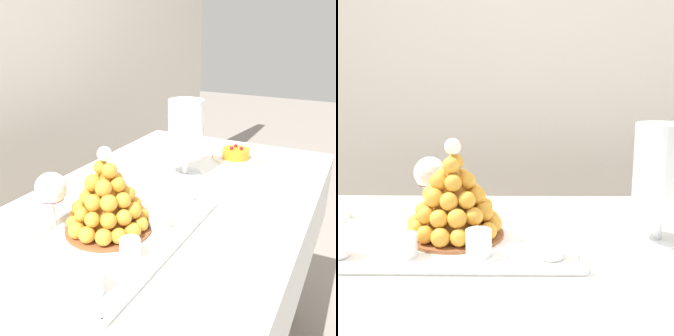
{
  "view_description": "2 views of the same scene",
  "coord_description": "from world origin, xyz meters",
  "views": [
    {
      "loc": [
        -0.98,
        -0.5,
        1.3
      ],
      "look_at": [
        -0.05,
        -0.03,
        0.9
      ],
      "focal_mm": 42.14,
      "sensor_mm": 36.0,
      "label": 1
    },
    {
      "loc": [
        -0.12,
        -0.95,
        1.16
      ],
      "look_at": [
        -0.14,
        0.0,
        0.96
      ],
      "focal_mm": 49.43,
      "sensor_mm": 36.0,
      "label": 2
    }
  ],
  "objects": [
    {
      "name": "dessert_cup_mid_left",
      "position": [
        -0.34,
        -0.08,
        0.81
      ],
      "size": [
        0.05,
        0.05,
        0.05
      ],
      "color": "silver",
      "rests_on": "serving_tray"
    },
    {
      "name": "croquembouche",
      "position": [
        -0.25,
        0.04,
        0.87
      ],
      "size": [
        0.22,
        0.22,
        0.22
      ],
      "color": "brown",
      "rests_on": "serving_tray"
    },
    {
      "name": "serving_tray",
      "position": [
        -0.26,
        0.02,
        0.79
      ],
      "size": [
        0.57,
        0.34,
        0.02
      ],
      "color": "white",
      "rests_on": "buffet_table"
    },
    {
      "name": "buffet_table",
      "position": [
        0.0,
        0.0,
        0.68
      ],
      "size": [
        1.36,
        0.83,
        0.78
      ],
      "color": "brown",
      "rests_on": "ground_plane"
    },
    {
      "name": "wine_glass",
      "position": [
        -0.33,
        0.15,
        0.9
      ],
      "size": [
        0.08,
        0.08,
        0.17
      ],
      "color": "silver",
      "rests_on": "buffet_table"
    },
    {
      "name": "macaron_goblet",
      "position": [
        0.21,
        0.04,
        0.94
      ],
      "size": [
        0.12,
        0.12,
        0.27
      ],
      "color": "white",
      "rests_on": "buffet_table"
    },
    {
      "name": "dessert_cup_mid_right",
      "position": [
        -0.04,
        -0.07,
        0.81
      ],
      "size": [
        0.06,
        0.06,
        0.05
      ],
      "color": "silver",
      "rests_on": "serving_tray"
    },
    {
      "name": "backdrop_wall",
      "position": [
        0.0,
        0.95,
        1.25
      ],
      "size": [
        4.8,
        0.1,
        2.5
      ],
      "primitive_type": "cube",
      "color": "silver",
      "rests_on": "ground_plane"
    },
    {
      "name": "dessert_cup_centre",
      "position": [
        -0.19,
        -0.07,
        0.81
      ],
      "size": [
        0.05,
        0.05,
        0.05
      ],
      "color": "silver",
      "rests_on": "serving_tray"
    }
  ]
}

